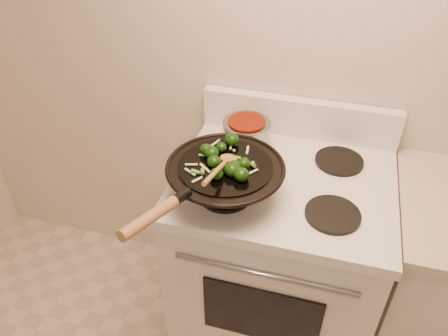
# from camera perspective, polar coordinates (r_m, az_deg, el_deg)

# --- Properties ---
(stove) EXTENTS (0.78, 0.67, 1.08)m
(stove) POSITION_cam_1_polar(r_m,az_deg,el_deg) (1.89, 6.79, -11.93)
(stove) COLOR white
(stove) RESTS_ON ground
(wok) EXTENTS (0.39, 0.63, 0.19)m
(wok) POSITION_cam_1_polar(r_m,az_deg,el_deg) (1.44, 0.06, -1.41)
(wok) COLOR black
(wok) RESTS_ON stove
(stirfry) EXTENTS (0.24, 0.26, 0.04)m
(stirfry) POSITION_cam_1_polar(r_m,az_deg,el_deg) (1.40, 0.26, 1.09)
(stirfry) COLOR black
(stirfry) RESTS_ON wok
(wooden_spoon) EXTENTS (0.06, 0.26, 0.09)m
(wooden_spoon) POSITION_cam_1_polar(r_m,az_deg,el_deg) (1.36, -0.25, 0.40)
(wooden_spoon) COLOR #9D6A3D
(wooden_spoon) RESTS_ON wok
(saucepan) EXTENTS (0.18, 0.30, 0.11)m
(saucepan) POSITION_cam_1_polar(r_m,az_deg,el_deg) (1.68, 2.92, 4.53)
(saucepan) COLOR gray
(saucepan) RESTS_ON stove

